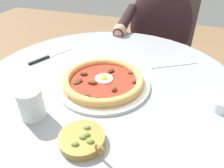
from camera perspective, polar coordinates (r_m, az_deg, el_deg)
name	(u,v)px	position (r m, az deg, el deg)	size (l,w,h in m)	color
dining_table	(109,106)	(0.83, -0.95, -5.94)	(0.91, 0.91, 0.72)	gray
pizza_on_plate	(103,81)	(0.70, -2.37, 0.80)	(0.31, 0.31, 0.04)	white
water_glass	(32,106)	(0.61, -20.78, -5.43)	(0.07, 0.07, 0.09)	silver
steak_knife	(45,58)	(0.92, -17.55, 6.67)	(0.09, 0.19, 0.01)	silver
ramekin_capers	(222,104)	(0.68, 27.41, -4.76)	(0.06, 0.06, 0.03)	white
olive_pan	(82,139)	(0.53, -7.95, -14.51)	(0.13, 0.11, 0.04)	olive
fork_utensil	(174,65)	(0.86, 16.24, 4.91)	(0.17, 0.11, 0.00)	#BCBCC1
diner_person	(155,56)	(1.45, 11.57, 7.41)	(0.41, 0.49, 1.11)	#282833
cafe_chair_diner	(161,47)	(1.57, 13.11, 9.75)	(0.47, 0.47, 0.82)	#504A45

